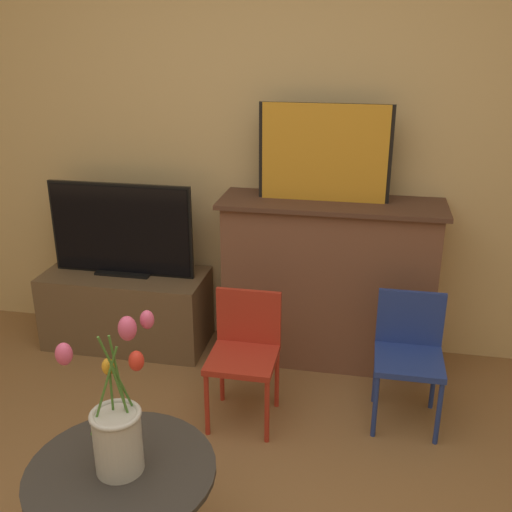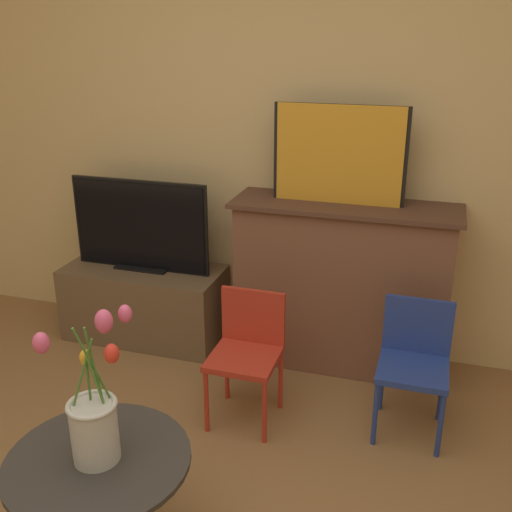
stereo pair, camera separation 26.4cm
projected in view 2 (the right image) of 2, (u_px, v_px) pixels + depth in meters
wall_back at (294, 123)px, 3.37m from camera, size 8.00×0.06×2.70m
fireplace_mantel at (342, 284)px, 3.39m from camera, size 1.23×0.41×0.97m
painting at (339, 155)px, 3.14m from camera, size 0.71×0.03×0.52m
tv_stand at (145, 303)px, 3.77m from camera, size 0.98×0.44×0.46m
tv_monitor at (140, 227)px, 3.60m from camera, size 0.87×0.12×0.56m
chair_red at (248, 347)px, 2.95m from camera, size 0.33×0.33×0.65m
chair_blue at (414, 357)px, 2.85m from camera, size 0.33×0.33×0.65m
side_table at (102, 496)px, 2.10m from camera, size 0.64×0.64×0.48m
vase_tulips at (94, 417)px, 1.99m from camera, size 0.25×0.23×0.54m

